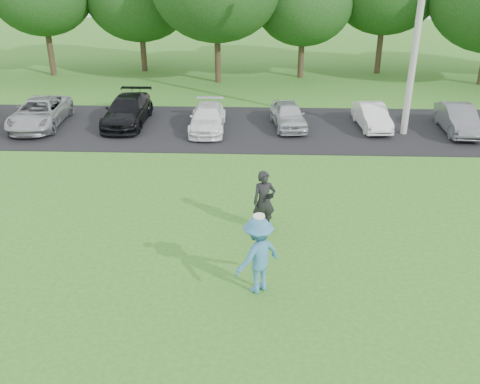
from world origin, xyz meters
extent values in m
plane|color=#357220|center=(0.00, 0.00, 0.00)|extent=(100.00, 100.00, 0.00)
cube|color=black|center=(0.00, 13.00, 0.01)|extent=(32.00, 6.50, 0.03)
cylinder|color=#ADABA7|center=(6.87, 12.47, 5.11)|extent=(0.28, 0.28, 10.22)
imported|color=teal|center=(0.53, 0.67, 0.99)|extent=(1.45, 1.39, 1.97)
cylinder|color=white|center=(0.54, 0.42, 2.17)|extent=(0.27, 0.27, 0.06)
imported|color=black|center=(0.69, 3.68, 0.92)|extent=(0.76, 0.59, 1.85)
cube|color=black|center=(0.87, 3.50, 1.20)|extent=(0.16, 0.13, 0.10)
imported|color=#A4A7AC|center=(-9.47, 12.90, 0.64)|extent=(2.25, 4.51, 1.23)
imported|color=black|center=(-5.55, 13.35, 0.66)|extent=(1.79, 4.34, 1.26)
imported|color=white|center=(-1.79, 12.63, 0.57)|extent=(1.59, 3.74, 1.08)
imported|color=silver|center=(1.81, 13.17, 0.60)|extent=(1.78, 3.48, 1.13)
imported|color=silver|center=(5.58, 13.20, 0.56)|extent=(1.39, 3.32, 1.07)
imported|color=#5B5E63|center=(9.26, 12.77, 0.62)|extent=(1.34, 3.61, 1.18)
cylinder|color=#38281C|center=(-12.50, 23.00, 1.35)|extent=(0.36, 0.36, 2.70)
cylinder|color=#38281C|center=(-7.00, 24.40, 1.10)|extent=(0.36, 0.36, 2.20)
cylinder|color=#38281C|center=(-2.00, 21.60, 1.35)|extent=(0.36, 0.36, 2.70)
cylinder|color=#38281C|center=(3.00, 23.00, 1.10)|extent=(0.36, 0.36, 2.20)
ellipsoid|color=#214C19|center=(3.00, 23.00, 4.36)|extent=(5.76, 5.76, 4.90)
cylinder|color=#38281C|center=(8.00, 24.40, 1.35)|extent=(0.36, 0.36, 2.70)
camera|label=1|loc=(0.52, -10.16, 7.80)|focal=40.00mm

